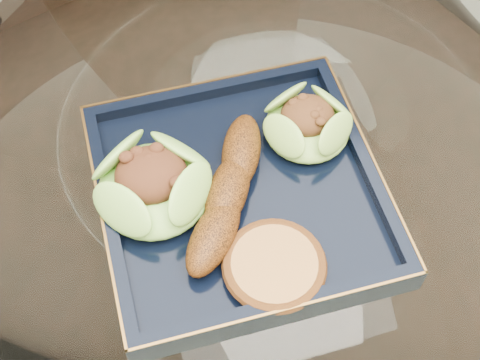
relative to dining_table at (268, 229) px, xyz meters
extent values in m
cylinder|color=white|center=(0.00, 0.00, 0.16)|extent=(1.10, 1.10, 0.01)
torus|color=black|center=(0.00, 0.00, 0.16)|extent=(1.13, 1.13, 0.02)
torus|color=black|center=(0.00, 0.00, -0.48)|extent=(0.81, 0.81, 0.02)
cylinder|color=black|center=(0.28, 0.28, -0.22)|extent=(0.04, 0.04, 0.75)
cylinder|color=black|center=(-0.28, 0.28, -0.22)|extent=(0.04, 0.04, 0.75)
cube|color=black|center=(0.05, 0.21, -0.09)|extent=(0.57, 0.57, 0.04)
cylinder|color=black|center=(0.29, 0.08, -0.36)|extent=(0.03, 0.03, 0.49)
cylinder|color=black|center=(-0.20, 0.34, -0.36)|extent=(0.03, 0.03, 0.49)
cylinder|color=black|center=(0.17, 0.45, -0.36)|extent=(0.03, 0.03, 0.49)
cube|color=black|center=(-0.05, -0.05, 0.17)|extent=(0.27, 0.27, 0.02)
ellipsoid|color=#5BAB31|center=(-0.13, -0.03, 0.20)|extent=(0.14, 0.14, 0.04)
ellipsoid|color=#6B9E2E|center=(0.03, 0.00, 0.20)|extent=(0.10, 0.10, 0.03)
ellipsoid|color=#65320A|center=(-0.06, -0.06, 0.20)|extent=(0.12, 0.17, 0.03)
cylinder|color=#B5703C|center=(-0.04, -0.14, 0.19)|extent=(0.10, 0.10, 0.02)
camera|label=1|loc=(-0.14, -0.38, 0.74)|focal=50.00mm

